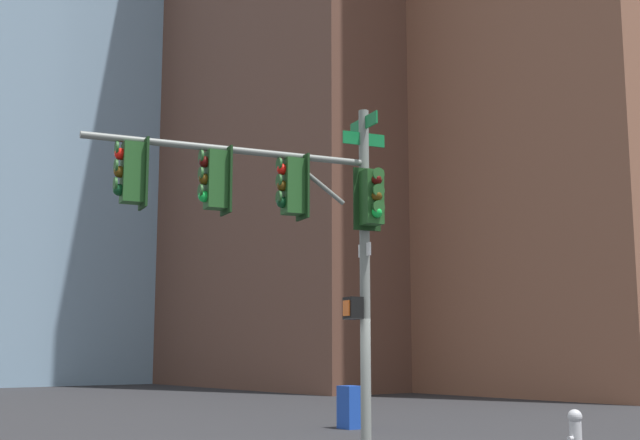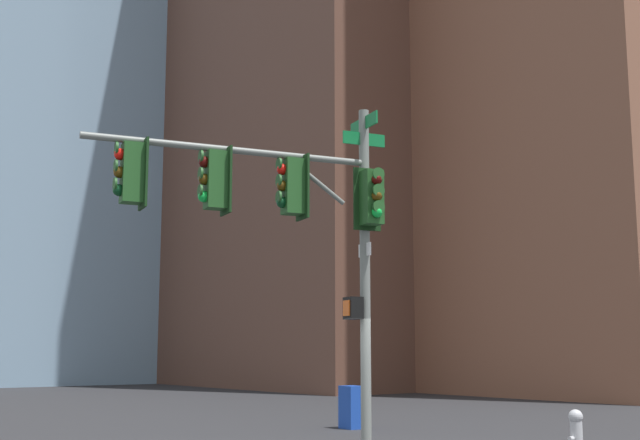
# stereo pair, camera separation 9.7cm
# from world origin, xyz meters

# --- Properties ---
(signal_pole_assembly) EXTENTS (5.45, 1.85, 6.39)m
(signal_pole_assembly) POSITION_xyz_m (1.21, -0.69, 4.42)
(signal_pole_assembly) COLOR slate
(signal_pole_assembly) RESTS_ON ground_plane
(fire_hydrant) EXTENTS (0.34, 0.26, 0.87)m
(fire_hydrant) POSITION_xyz_m (-3.58, 1.72, 0.47)
(fire_hydrant) COLOR #B2B2B7
(fire_hydrant) RESTS_ON ground_plane
(newspaper_box) EXTENTS (0.49, 0.60, 1.05)m
(newspaper_box) POSITION_xyz_m (-4.05, -5.24, 0.53)
(newspaper_box) COLOR #193FA5
(newspaper_box) RESTS_ON ground_plane
(building_brick_midblock) EXTENTS (17.47, 19.15, 43.02)m
(building_brick_midblock) POSITION_xyz_m (-21.60, -26.56, 21.51)
(building_brick_midblock) COLOR brown
(building_brick_midblock) RESTS_ON ground_plane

